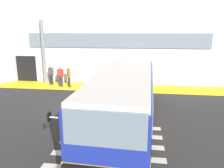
{
  "coord_description": "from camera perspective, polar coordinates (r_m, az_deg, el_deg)",
  "views": [
    {
      "loc": [
        3.16,
        -12.38,
        4.65
      ],
      "look_at": [
        1.46,
        0.26,
        1.5
      ],
      "focal_mm": 35.08,
      "sensor_mm": 36.0,
      "label": 1
    }
  ],
  "objects": [
    {
      "name": "passenger_at_curb_edge",
      "position": [
        17.98,
        -11.17,
        2.16
      ],
      "size": [
        0.39,
        0.51,
        1.68
      ],
      "color": "#2D2D33",
      "rests_on": "boarding_curb"
    },
    {
      "name": "boarding_curb",
      "position": [
        18.06,
        -2.65,
        -0.82
      ],
      "size": [
        25.25,
        2.0,
        0.15
      ],
      "primitive_type": "cube",
      "color": "yellow",
      "rests_on": "ground"
    },
    {
      "name": "safety_bollard_yellow",
      "position": [
        16.63,
        0.83,
        -0.75
      ],
      "size": [
        0.18,
        0.18,
        0.9
      ],
      "primitive_type": "cylinder",
      "color": "yellow",
      "rests_on": "ground"
    },
    {
      "name": "ground_plane",
      "position": [
        13.6,
        -6.27,
        -6.25
      ],
      "size": [
        80.0,
        90.0,
        0.02
      ],
      "primitive_type": "cube",
      "color": "#2B2B2D",
      "rests_on": "ground"
    },
    {
      "name": "bus_main_foreground",
      "position": [
        11.15,
        3.56,
        -3.47
      ],
      "size": [
        3.43,
        11.16,
        2.7
      ],
      "color": "navy",
      "rests_on": "ground"
    },
    {
      "name": "passenger_near_column",
      "position": [
        19.13,
        -15.62,
        2.6
      ],
      "size": [
        0.56,
        0.34,
        1.68
      ],
      "color": "#1E2338",
      "rests_on": "boarding_curb"
    },
    {
      "name": "passenger_by_doorway",
      "position": [
        18.29,
        -13.24,
        2.36
      ],
      "size": [
        0.58,
        0.43,
        1.68
      ],
      "color": "#2D2D33",
      "rests_on": "boarding_curb"
    },
    {
      "name": "entry_support_column",
      "position": [
        19.72,
        -17.47,
        7.88
      ],
      "size": [
        0.28,
        0.28,
        5.31
      ],
      "primitive_type": "cylinder",
      "color": "slate",
      "rests_on": "boarding_curb"
    },
    {
      "name": "bay_paint_stripes",
      "position": [
        9.48,
        -0.36,
        -15.48
      ],
      "size": [
        4.4,
        3.96,
        0.01
      ],
      "color": "silver",
      "rests_on": "ground"
    },
    {
      "name": "terminal_building",
      "position": [
        24.31,
        -1.47,
        13.11
      ],
      "size": [
        23.05,
        13.8,
        8.67
      ],
      "color": "#B7B7BC",
      "rests_on": "ground"
    }
  ]
}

